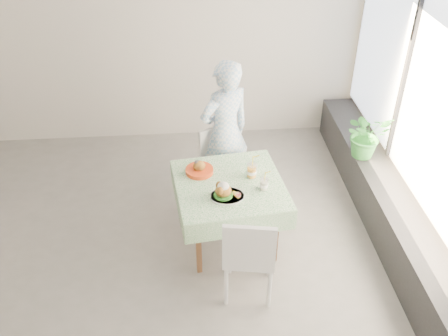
{
  "coord_description": "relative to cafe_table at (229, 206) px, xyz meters",
  "views": [
    {
      "loc": [
        0.73,
        -3.64,
        3.66
      ],
      "look_at": [
        1.05,
        0.3,
        0.9
      ],
      "focal_mm": 40.0,
      "sensor_mm": 36.0,
      "label": 1
    }
  ],
  "objects": [
    {
      "name": "floor",
      "position": [
        -1.1,
        -0.25,
        -0.46
      ],
      "size": [
        6.0,
        6.0,
        0.0
      ],
      "primitive_type": "plane",
      "color": "slate",
      "rests_on": "ground"
    },
    {
      "name": "wall_back",
      "position": [
        -1.1,
        2.25,
        0.94
      ],
      "size": [
        6.0,
        0.02,
        2.8
      ],
      "primitive_type": "cube",
      "color": "beige",
      "rests_on": "ground"
    },
    {
      "name": "wall_right",
      "position": [
        1.9,
        -0.25,
        0.94
      ],
      "size": [
        0.02,
        5.0,
        2.8
      ],
      "primitive_type": "cube",
      "color": "beige",
      "rests_on": "ground"
    },
    {
      "name": "window_ledge",
      "position": [
        1.7,
        -0.25,
        -0.21
      ],
      "size": [
        0.4,
        4.8,
        0.5
      ],
      "primitive_type": "cube",
      "color": "black",
      "rests_on": "ground"
    },
    {
      "name": "cafe_table",
      "position": [
        0.0,
        0.0,
        0.0
      ],
      "size": [
        1.16,
        1.16,
        0.74
      ],
      "color": "brown",
      "rests_on": "ground"
    },
    {
      "name": "chair_far",
      "position": [
        0.0,
        0.69,
        -0.19
      ],
      "size": [
        0.56,
        0.56,
        0.89
      ],
      "color": "white",
      "rests_on": "ground"
    },
    {
      "name": "chair_near",
      "position": [
        0.12,
        -0.7,
        -0.17
      ],
      "size": [
        0.52,
        0.52,
        0.96
      ],
      "color": "white",
      "rests_on": "ground"
    },
    {
      "name": "diner",
      "position": [
        0.02,
        0.8,
        0.38
      ],
      "size": [
        0.73,
        0.65,
        1.69
      ],
      "primitive_type": "imported",
      "rotation": [
        0.0,
        0.0,
        3.64
      ],
      "color": "#8CB8E0",
      "rests_on": "ground"
    },
    {
      "name": "main_dish",
      "position": [
        -0.06,
        -0.21,
        0.34
      ],
      "size": [
        0.33,
        0.33,
        0.17
      ],
      "color": "white",
      "rests_on": "cafe_table"
    },
    {
      "name": "juice_cup_orange",
      "position": [
        0.23,
        0.1,
        0.35
      ],
      "size": [
        0.1,
        0.1,
        0.29
      ],
      "color": "white",
      "rests_on": "cafe_table"
    },
    {
      "name": "juice_cup_lemonade",
      "position": [
        0.32,
        -0.11,
        0.34
      ],
      "size": [
        0.09,
        0.09,
        0.24
      ],
      "color": "white",
      "rests_on": "cafe_table"
    },
    {
      "name": "second_dish",
      "position": [
        -0.29,
        0.21,
        0.32
      ],
      "size": [
        0.28,
        0.28,
        0.13
      ],
      "color": "#B83612",
      "rests_on": "cafe_table"
    },
    {
      "name": "potted_plant",
      "position": [
        1.61,
        0.75,
        0.31
      ],
      "size": [
        0.54,
        0.48,
        0.54
      ],
      "primitive_type": "imported",
      "rotation": [
        0.0,
        0.0,
        0.12
      ],
      "color": "#2C6E24",
      "rests_on": "window_ledge"
    }
  ]
}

